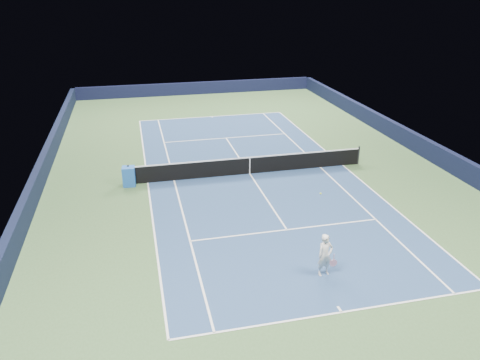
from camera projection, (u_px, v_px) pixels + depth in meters
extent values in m
plane|color=#38572F|center=(250.00, 174.00, 25.50)|extent=(40.00, 40.00, 0.00)
cube|color=black|center=(197.00, 88.00, 43.02)|extent=(22.00, 0.35, 1.10)
cube|color=#101532|center=(427.00, 149.00, 27.55)|extent=(0.35, 40.00, 1.10)
cube|color=black|center=(37.00, 182.00, 23.01)|extent=(0.35, 40.00, 1.10)
cube|color=navy|center=(250.00, 174.00, 25.50)|extent=(10.97, 23.77, 0.01)
cube|color=white|center=(212.00, 116.00, 36.13)|extent=(10.97, 0.08, 0.00)
cube|color=white|center=(342.00, 312.00, 14.86)|extent=(10.97, 0.08, 0.00)
cube|color=white|center=(343.00, 165.00, 26.64)|extent=(0.08, 23.77, 0.00)
cube|color=white|center=(148.00, 183.00, 24.35)|extent=(0.08, 23.77, 0.00)
cube|color=white|center=(320.00, 167.00, 26.36)|extent=(0.08, 23.77, 0.00)
cube|color=white|center=(174.00, 180.00, 24.63)|extent=(0.08, 23.77, 0.00)
cube|color=white|center=(226.00, 138.00, 31.22)|extent=(8.23, 0.08, 0.00)
cube|color=white|center=(287.00, 230.00, 19.77)|extent=(8.23, 0.08, 0.00)
cube|color=white|center=(250.00, 174.00, 25.50)|extent=(0.08, 12.80, 0.00)
cube|color=white|center=(212.00, 117.00, 35.99)|extent=(0.08, 0.30, 0.00)
cube|color=white|center=(340.00, 309.00, 15.00)|extent=(0.08, 0.30, 0.00)
cylinder|color=black|center=(129.00, 175.00, 23.95)|extent=(0.10, 0.10, 1.07)
cylinder|color=black|center=(358.00, 155.00, 26.63)|extent=(0.10, 0.10, 1.07)
cube|color=black|center=(250.00, 166.00, 25.32)|extent=(12.80, 0.03, 0.91)
cube|color=white|center=(250.00, 157.00, 25.13)|extent=(12.80, 0.04, 0.06)
cube|color=white|center=(250.00, 166.00, 25.32)|extent=(0.05, 0.04, 0.91)
cube|color=blue|center=(129.00, 176.00, 23.84)|extent=(0.67, 0.62, 1.02)
cube|color=silver|center=(135.00, 177.00, 23.92)|extent=(0.05, 0.45, 0.45)
imported|color=white|center=(325.00, 255.00, 16.48)|extent=(0.64, 0.47, 1.60)
cylinder|color=pink|center=(334.00, 257.00, 16.54)|extent=(0.03, 0.03, 0.26)
cylinder|color=black|center=(333.00, 263.00, 16.63)|extent=(0.26, 0.02, 0.26)
cylinder|color=pink|center=(333.00, 263.00, 16.63)|extent=(0.28, 0.03, 0.28)
sphere|color=#AFD32C|center=(321.00, 194.00, 16.63)|extent=(0.07, 0.07, 0.07)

